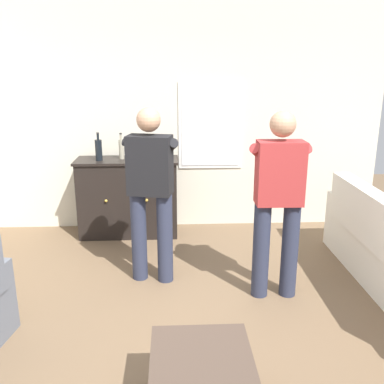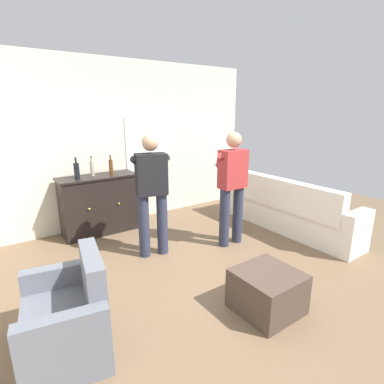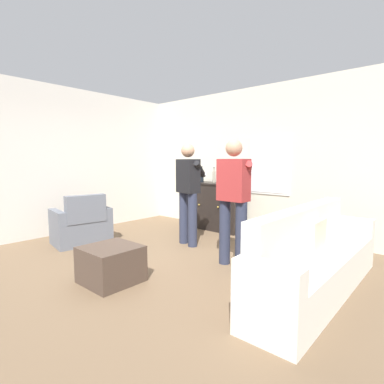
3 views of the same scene
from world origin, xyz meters
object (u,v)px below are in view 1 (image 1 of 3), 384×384
(bottle_wine_green, at_px, (99,150))
(person_standing_left, at_px, (151,188))
(bottle_liquor_amber, at_px, (121,148))
(bottle_spirits_clear, at_px, (144,149))
(person_standing_right, at_px, (278,197))
(sideboard_cabinet, at_px, (128,197))

(bottle_wine_green, distance_m, person_standing_left, 1.33)
(bottle_liquor_amber, height_order, bottle_spirits_clear, bottle_spirits_clear)
(bottle_spirits_clear, distance_m, person_standing_right, 1.96)
(bottle_spirits_clear, relative_size, person_standing_left, 0.19)
(bottle_spirits_clear, bearing_deg, person_standing_right, -50.48)
(sideboard_cabinet, bearing_deg, person_standing_right, -46.86)
(bottle_spirits_clear, height_order, person_standing_right, person_standing_right)
(bottle_spirits_clear, xyz_separation_m, person_standing_right, (1.24, -1.51, -0.15))
(person_standing_left, height_order, person_standing_right, same)
(person_standing_right, bearing_deg, person_standing_left, 162.40)
(bottle_wine_green, relative_size, bottle_liquor_amber, 1.06)
(sideboard_cabinet, distance_m, bottle_spirits_clear, 0.65)
(sideboard_cabinet, distance_m, bottle_liquor_amber, 0.61)
(sideboard_cabinet, relative_size, bottle_spirits_clear, 3.89)
(bottle_wine_green, distance_m, bottle_liquor_amber, 0.27)
(bottle_spirits_clear, relative_size, person_standing_right, 0.19)
(person_standing_left, bearing_deg, person_standing_right, -17.60)
(bottle_spirits_clear, bearing_deg, bottle_wine_green, -179.63)
(bottle_liquor_amber, bearing_deg, bottle_spirits_clear, -15.87)
(bottle_wine_green, xyz_separation_m, person_standing_right, (1.78, -1.50, -0.15))
(sideboard_cabinet, height_order, bottle_wine_green, bottle_wine_green)
(bottle_spirits_clear, bearing_deg, person_standing_left, -83.85)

